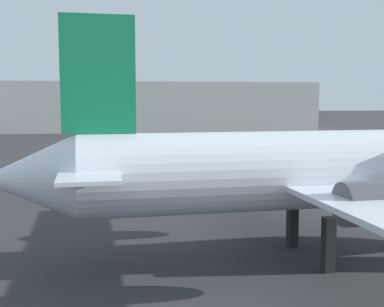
# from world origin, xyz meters

# --- Properties ---
(airplane_at_gate) EXTENTS (32.15, 23.00, 11.13)m
(airplane_at_gate) POSITION_xyz_m (9.28, 11.41, 4.27)
(airplane_at_gate) COLOR silver
(airplane_at_gate) RESTS_ON ground_plane
(terminal_building) EXTENTS (79.29, 26.27, 11.62)m
(terminal_building) POSITION_xyz_m (9.74, 115.84, 5.81)
(terminal_building) COLOR #B7B7B2
(terminal_building) RESTS_ON ground_plane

